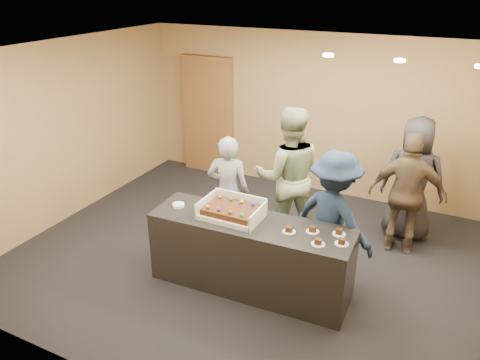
{
  "coord_description": "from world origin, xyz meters",
  "views": [
    {
      "loc": [
        2.35,
        -4.9,
        3.54
      ],
      "look_at": [
        -0.09,
        0.0,
        1.11
      ],
      "focal_mm": 35.0,
      "sensor_mm": 36.0,
      "label": 1
    }
  ],
  "objects_px": {
    "plate_stack": "(178,205)",
    "person_dark_suit": "(413,179)",
    "cake_box": "(232,213)",
    "person_brown_extra": "(407,194)",
    "person_sage_man": "(288,176)",
    "person_server_grey": "(228,192)",
    "person_navy_man": "(333,218)",
    "sheet_cake": "(231,210)",
    "storage_cabinet": "(208,116)",
    "serving_counter": "(250,255)"
  },
  "relations": [
    {
      "from": "person_brown_extra",
      "to": "plate_stack",
      "type": "bearing_deg",
      "value": 28.29
    },
    {
      "from": "plate_stack",
      "to": "person_sage_man",
      "type": "relative_size",
      "value": 0.08
    },
    {
      "from": "sheet_cake",
      "to": "person_dark_suit",
      "type": "bearing_deg",
      "value": 50.68
    },
    {
      "from": "cake_box",
      "to": "plate_stack",
      "type": "distance_m",
      "value": 0.72
    },
    {
      "from": "person_dark_suit",
      "to": "plate_stack",
      "type": "bearing_deg",
      "value": 41.04
    },
    {
      "from": "plate_stack",
      "to": "person_dark_suit",
      "type": "distance_m",
      "value": 3.3
    },
    {
      "from": "storage_cabinet",
      "to": "cake_box",
      "type": "distance_m",
      "value": 3.62
    },
    {
      "from": "person_brown_extra",
      "to": "serving_counter",
      "type": "bearing_deg",
      "value": 41.52
    },
    {
      "from": "storage_cabinet",
      "to": "cake_box",
      "type": "xyz_separation_m",
      "value": [
        2.06,
        -2.97,
        -0.15
      ]
    },
    {
      "from": "cake_box",
      "to": "sheet_cake",
      "type": "distance_m",
      "value": 0.06
    },
    {
      "from": "storage_cabinet",
      "to": "person_brown_extra",
      "type": "height_order",
      "value": "storage_cabinet"
    },
    {
      "from": "serving_counter",
      "to": "person_dark_suit",
      "type": "distance_m",
      "value": 2.65
    },
    {
      "from": "storage_cabinet",
      "to": "plate_stack",
      "type": "xyz_separation_m",
      "value": [
        1.34,
        -3.05,
        -0.18
      ]
    },
    {
      "from": "cake_box",
      "to": "plate_stack",
      "type": "xyz_separation_m",
      "value": [
        -0.71,
        -0.07,
        -0.03
      ]
    },
    {
      "from": "sheet_cake",
      "to": "person_brown_extra",
      "type": "distance_m",
      "value": 2.44
    },
    {
      "from": "sheet_cake",
      "to": "person_navy_man",
      "type": "xyz_separation_m",
      "value": [
        1.06,
        0.61,
        -0.15
      ]
    },
    {
      "from": "cake_box",
      "to": "person_server_grey",
      "type": "xyz_separation_m",
      "value": [
        -0.47,
        0.77,
        -0.15
      ]
    },
    {
      "from": "cake_box",
      "to": "person_brown_extra",
      "type": "xyz_separation_m",
      "value": [
        1.75,
        1.66,
        -0.09
      ]
    },
    {
      "from": "person_sage_man",
      "to": "plate_stack",
      "type": "bearing_deg",
      "value": 27.9
    },
    {
      "from": "person_server_grey",
      "to": "plate_stack",
      "type": "bearing_deg",
      "value": 58.15
    },
    {
      "from": "plate_stack",
      "to": "person_brown_extra",
      "type": "distance_m",
      "value": 3.02
    },
    {
      "from": "person_brown_extra",
      "to": "person_server_grey",
      "type": "bearing_deg",
      "value": 15.0
    },
    {
      "from": "plate_stack",
      "to": "person_brown_extra",
      "type": "bearing_deg",
      "value": 35.04
    },
    {
      "from": "storage_cabinet",
      "to": "serving_counter",
      "type": "bearing_deg",
      "value": -52.42
    },
    {
      "from": "storage_cabinet",
      "to": "person_server_grey",
      "type": "relative_size",
      "value": 1.38
    },
    {
      "from": "serving_counter",
      "to": "storage_cabinet",
      "type": "relative_size",
      "value": 1.09
    },
    {
      "from": "person_server_grey",
      "to": "person_navy_man",
      "type": "xyz_separation_m",
      "value": [
        1.53,
        -0.19,
        0.05
      ]
    },
    {
      "from": "person_server_grey",
      "to": "person_sage_man",
      "type": "bearing_deg",
      "value": -160.85
    },
    {
      "from": "plate_stack",
      "to": "cake_box",
      "type": "bearing_deg",
      "value": 5.83
    },
    {
      "from": "sheet_cake",
      "to": "cake_box",
      "type": "bearing_deg",
      "value": 89.04
    },
    {
      "from": "serving_counter",
      "to": "person_navy_man",
      "type": "xyz_separation_m",
      "value": [
        0.81,
        0.61,
        0.4
      ]
    },
    {
      "from": "cake_box",
      "to": "person_server_grey",
      "type": "bearing_deg",
      "value": 121.08
    },
    {
      "from": "person_dark_suit",
      "to": "person_navy_man",
      "type": "bearing_deg",
      "value": 65.15
    },
    {
      "from": "plate_stack",
      "to": "person_sage_man",
      "type": "distance_m",
      "value": 1.62
    },
    {
      "from": "serving_counter",
      "to": "storage_cabinet",
      "type": "distance_m",
      "value": 3.84
    },
    {
      "from": "person_brown_extra",
      "to": "sheet_cake",
      "type": "bearing_deg",
      "value": 37.07
    },
    {
      "from": "person_navy_man",
      "to": "person_dark_suit",
      "type": "bearing_deg",
      "value": -92.96
    },
    {
      "from": "sheet_cake",
      "to": "person_brown_extra",
      "type": "xyz_separation_m",
      "value": [
        1.76,
        1.68,
        -0.15
      ]
    },
    {
      "from": "person_brown_extra",
      "to": "person_sage_man",
      "type": "bearing_deg",
      "value": 8.28
    },
    {
      "from": "person_dark_suit",
      "to": "cake_box",
      "type": "bearing_deg",
      "value": 49.82
    },
    {
      "from": "sheet_cake",
      "to": "person_sage_man",
      "type": "distance_m",
      "value": 1.29
    },
    {
      "from": "person_navy_man",
      "to": "person_server_grey",
      "type": "bearing_deg",
      "value": 14.35
    },
    {
      "from": "serving_counter",
      "to": "storage_cabinet",
      "type": "xyz_separation_m",
      "value": [
        -2.31,
        3.0,
        0.65
      ]
    },
    {
      "from": "person_server_grey",
      "to": "person_navy_man",
      "type": "relative_size",
      "value": 0.94
    },
    {
      "from": "cake_box",
      "to": "person_navy_man",
      "type": "xyz_separation_m",
      "value": [
        1.06,
        0.58,
        -0.1
      ]
    },
    {
      "from": "sheet_cake",
      "to": "person_sage_man",
      "type": "height_order",
      "value": "person_sage_man"
    },
    {
      "from": "plate_stack",
      "to": "person_navy_man",
      "type": "height_order",
      "value": "person_navy_man"
    },
    {
      "from": "sheet_cake",
      "to": "person_dark_suit",
      "type": "height_order",
      "value": "person_dark_suit"
    },
    {
      "from": "person_server_grey",
      "to": "sheet_cake",
      "type": "bearing_deg",
      "value": 104.73
    },
    {
      "from": "plate_stack",
      "to": "person_navy_man",
      "type": "relative_size",
      "value": 0.09
    }
  ]
}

